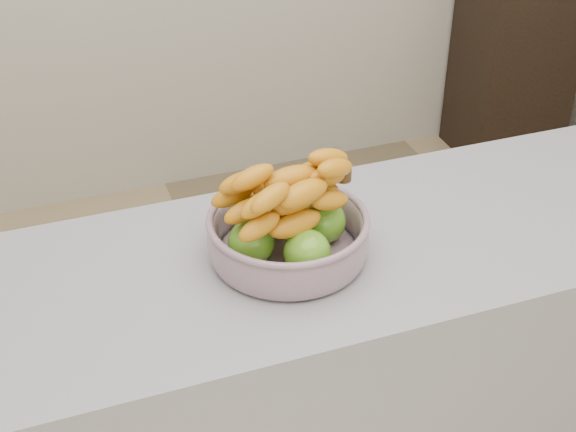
# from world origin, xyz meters

# --- Properties ---
(counter) EXTENTS (2.00, 0.60, 0.90)m
(counter) POSITION_xyz_m (0.00, 0.11, 0.45)
(counter) COLOR #95969D
(counter) RESTS_ON ground
(cabinet) EXTENTS (0.49, 0.39, 0.85)m
(cabinet) POSITION_xyz_m (1.65, 1.78, 0.43)
(cabinet) COLOR black
(cabinet) RESTS_ON ground
(fruit_bowl) EXTENTS (0.34, 0.34, 0.21)m
(fruit_bowl) POSITION_xyz_m (-0.08, 0.11, 0.97)
(fruit_bowl) COLOR #A5B3C6
(fruit_bowl) RESTS_ON counter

